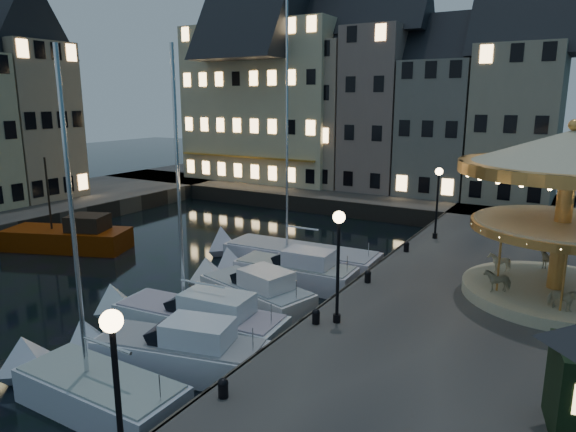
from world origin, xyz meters
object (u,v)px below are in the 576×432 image
Objects in this scene: motorboat_b at (170,352)px; motorboat_c at (191,319)px; motorboat_f at (292,256)px; bollard_d at (406,246)px; carousel at (568,183)px; streetlamp_b at (338,251)px; bollard_c at (368,276)px; bollard_a at (223,387)px; motorboat_a at (88,390)px; motorboat_d at (250,292)px; motorboat_e at (288,272)px; streetlamp_c at (438,193)px; streetlamp_a at (116,381)px; bollard_b at (316,316)px; red_fishing_boat at (70,238)px.

motorboat_c is at bearing 115.40° from motorboat_b.
motorboat_f is (-2.11, 12.15, -0.11)m from motorboat_b.
carousel is (7.30, -3.35, 4.47)m from bollard_d.
bollard_c is (-0.60, 4.50, -2.41)m from streetlamp_b.
motorboat_c reaches higher than motorboat_b.
motorboat_f is at bearing 95.54° from motorboat_c.
bollard_a is 4.79m from motorboat_a.
motorboat_a is 5.44m from motorboat_c.
motorboat_d is at bearing -121.94° from bollard_d.
motorboat_e is 13.27m from carousel.
streetlamp_c is 9.80m from carousel.
motorboat_a is 1.55× the size of motorboat_b.
bollard_a is (-0.60, 4.00, -2.41)m from streetlamp_a.
motorboat_c is at bearing 123.92° from streetlamp_a.
bollard_b is 7.77m from motorboat_e.
streetlamp_b reaches higher than bollard_a.
motorboat_b reaches higher than bollard_b.
bollard_c and bollard_d have the same top height.
bollard_a is at bearing -90.00° from bollard_d.
motorboat_d reaches higher than bollard_c.
bollard_d is at bearing 42.94° from motorboat_e.
streetlamp_a is at bearing -69.85° from motorboat_f.
streetlamp_b is 9.66m from carousel.
streetlamp_a is at bearing -88.28° from bollard_d.
motorboat_e is at bearing 86.77° from motorboat_c.
carousel is at bearing 60.01° from bollard_a.
bollard_a and bollard_b have the same top height.
red_fishing_boat is at bearing -162.97° from bollard_d.
bollard_c is (0.00, 10.50, 0.00)m from bollard_a.
motorboat_c is 7.02m from motorboat_e.
motorboat_b is 0.65× the size of motorboat_c.
motorboat_f is at bearing 17.47° from red_fishing_boat.
bollard_c is 5.50m from bollard_d.
motorboat_a is 15.17m from motorboat_f.
motorboat_a reaches higher than bollard_a.
motorboat_c reaches higher than motorboat_e.
motorboat_f is at bearing 95.68° from motorboat_a.
streetlamp_a reaches higher than bollard_d.
carousel is (6.70, 6.65, 2.06)m from streetlamp_b.
bollard_d is at bearing 90.00° from bollard_c.
streetlamp_c is 9.20m from motorboat_f.
bollard_c is (-0.60, -9.00, -2.41)m from streetlamp_c.
motorboat_b is at bearing -139.51° from bollard_b.
streetlamp_a is 0.50× the size of carousel.
streetlamp_a is 7.32× the size of bollard_a.
bollard_a is at bearing 10.43° from motorboat_a.
motorboat_f is 1.59× the size of carousel.
motorboat_f is (-6.70, 8.25, -3.49)m from streetlamp_b.
bollard_a is 1.00× the size of bollard_b.
streetlamp_a is 0.57× the size of motorboat_e.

